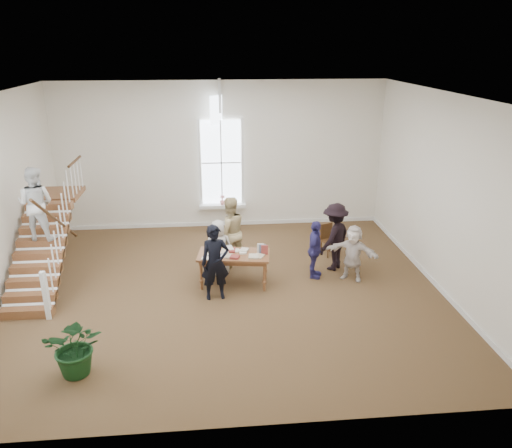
{
  "coord_description": "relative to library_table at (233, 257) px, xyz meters",
  "views": [
    {
      "loc": [
        -0.34,
        -10.59,
        5.55
      ],
      "look_at": [
        0.69,
        0.4,
        1.5
      ],
      "focal_mm": 35.0,
      "sensor_mm": 36.0,
      "label": 1
    }
  ],
  "objects": [
    {
      "name": "room_shell",
      "position": [
        -0.14,
        4.08,
        -0.31
      ],
      "size": [
        10.49,
        10.0,
        10.0
      ],
      "color": "silver",
      "rests_on": "ground"
    },
    {
      "name": "person_yellow",
      "position": [
        -0.04,
        1.1,
        0.22
      ],
      "size": [
        1.08,
        0.94,
        1.87
      ],
      "primitive_type": "imported",
      "rotation": [
        0.0,
        0.0,
        3.44
      ],
      "color": "tan",
      "rests_on": "ground"
    },
    {
      "name": "police_officer",
      "position": [
        -0.44,
        -0.65,
        0.17
      ],
      "size": [
        0.69,
        0.49,
        1.76
      ],
      "primitive_type": "imported",
      "rotation": [
        0.0,
        0.0,
        0.12
      ],
      "color": "black",
      "rests_on": "ground"
    },
    {
      "name": "side_chair",
      "position": [
        2.68,
        1.59,
        -0.24
      ],
      "size": [
        0.49,
        0.49,
        0.87
      ],
      "rotation": [
        0.0,
        0.0,
        0.41
      ],
      "color": "#39220F",
      "rests_on": "ground"
    },
    {
      "name": "library_table",
      "position": [
        0.0,
        0.0,
        0.0
      ],
      "size": [
        1.8,
        1.08,
        0.86
      ],
      "rotation": [
        0.0,
        0.0,
        -0.14
      ],
      "color": "brown",
      "rests_on": "ground"
    },
    {
      "name": "ground",
      "position": [
        -0.14,
        -0.31,
        -0.71
      ],
      "size": [
        10.0,
        10.0,
        0.0
      ],
      "primitive_type": "plane",
      "color": "#4A311D",
      "rests_on": "ground"
    },
    {
      "name": "floor_plant",
      "position": [
        -2.91,
        -3.22,
        -0.16
      ],
      "size": [
        1.01,
        0.88,
        1.11
      ],
      "primitive_type": "imported",
      "rotation": [
        0.0,
        0.0,
        0.01
      ],
      "color": "black",
      "rests_on": "ground"
    },
    {
      "name": "woman_cluster_b",
      "position": [
        2.62,
        0.65,
        0.17
      ],
      "size": [
        1.26,
        1.27,
        1.76
      ],
      "primitive_type": "imported",
      "rotation": [
        0.0,
        0.0,
        3.95
      ],
      "color": "black",
      "rests_on": "ground"
    },
    {
      "name": "elderly_woman",
      "position": [
        -0.34,
        0.6,
        0.0
      ],
      "size": [
        0.74,
        0.51,
        1.43
      ],
      "primitive_type": "imported",
      "rotation": [
        0.0,
        0.0,
        3.23
      ],
      "color": "#BAB5AD",
      "rests_on": "ground"
    },
    {
      "name": "staircase",
      "position": [
        -4.48,
        0.44,
        0.91
      ],
      "size": [
        1.1,
        4.1,
        2.92
      ],
      "color": "brown",
      "rests_on": "ground"
    },
    {
      "name": "woman_cluster_a",
      "position": [
        2.02,
        0.2,
        0.03
      ],
      "size": [
        0.63,
        0.94,
        1.48
      ],
      "primitive_type": "imported",
      "rotation": [
        0.0,
        0.0,
        1.23
      ],
      "color": "navy",
      "rests_on": "ground"
    },
    {
      "name": "woman_cluster_c",
      "position": [
        2.92,
        -0.0,
        -0.01
      ],
      "size": [
        1.33,
        1.03,
        1.41
      ],
      "primitive_type": "imported",
      "rotation": [
        0.0,
        0.0,
        5.74
      ],
      "color": "silver",
      "rests_on": "ground"
    }
  ]
}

